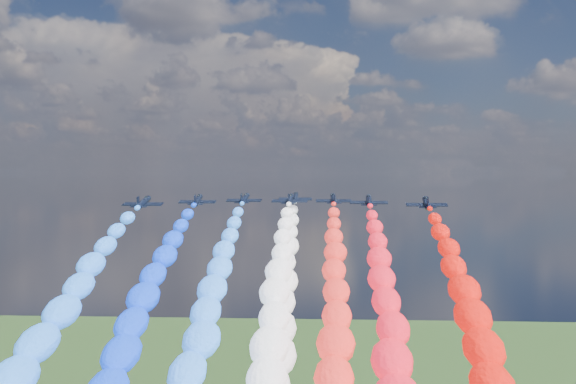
# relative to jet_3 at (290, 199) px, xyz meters

# --- Properties ---
(jet_0) EXTENTS (8.84, 12.05, 4.76)m
(jet_0) POSITION_rel_jet_3_xyz_m (-31.17, -19.06, 0.00)
(jet_0) COLOR black
(trail_0) EXTENTS (7.20, 100.72, 43.32)m
(trail_0) POSITION_rel_jet_3_xyz_m (-31.17, -70.68, -19.01)
(trail_0) COLOR #2977FA
(jet_1) EXTENTS (9.22, 12.32, 4.76)m
(jet_1) POSITION_rel_jet_3_xyz_m (-21.57, -6.24, 0.00)
(jet_1) COLOR black
(trail_1) EXTENTS (7.20, 100.72, 43.32)m
(trail_1) POSITION_rel_jet_3_xyz_m (-21.57, -57.85, -19.01)
(trail_1) COLOR #0D36DF
(jet_2) EXTENTS (9.40, 12.45, 4.76)m
(jet_2) POSITION_rel_jet_3_xyz_m (-11.53, 3.04, 0.00)
(jet_2) COLOR black
(trail_2) EXTENTS (7.20, 100.72, 43.32)m
(trail_2) POSITION_rel_jet_3_xyz_m (-11.53, -48.58, -19.01)
(trail_2) COLOR #2D79F7
(jet_3) EXTENTS (9.09, 12.23, 4.76)m
(jet_3) POSITION_rel_jet_3_xyz_m (0.00, 0.00, 0.00)
(jet_3) COLOR black
(trail_3) EXTENTS (7.20, 100.72, 43.32)m
(trail_3) POSITION_rel_jet_3_xyz_m (0.00, -51.62, -19.01)
(trail_3) COLOR white
(jet_4) EXTENTS (8.75, 11.98, 4.76)m
(jet_4) POSITION_rel_jet_3_xyz_m (0.76, 12.91, 0.00)
(jet_4) COLOR black
(trail_4) EXTENTS (7.20, 100.72, 43.32)m
(trail_4) POSITION_rel_jet_3_xyz_m (0.76, -38.71, -19.01)
(trail_4) COLOR silver
(jet_5) EXTENTS (9.07, 12.22, 4.76)m
(jet_5) POSITION_rel_jet_3_xyz_m (10.68, 1.41, 0.00)
(jet_5) COLOR black
(trail_5) EXTENTS (7.20, 100.72, 43.32)m
(trail_5) POSITION_rel_jet_3_xyz_m (10.68, -50.21, -19.01)
(trail_5) COLOR red
(jet_6) EXTENTS (9.27, 12.36, 4.76)m
(jet_6) POSITION_rel_jet_3_xyz_m (18.75, -7.70, 0.00)
(jet_6) COLOR black
(trail_6) EXTENTS (7.20, 100.72, 43.32)m
(trail_6) POSITION_rel_jet_3_xyz_m (18.75, -59.32, -19.01)
(trail_6) COLOR red
(jet_7) EXTENTS (9.52, 12.53, 4.76)m
(jet_7) POSITION_rel_jet_3_xyz_m (30.43, -18.76, 0.00)
(jet_7) COLOR black
(trail_7) EXTENTS (7.20, 100.72, 43.32)m
(trail_7) POSITION_rel_jet_3_xyz_m (30.43, -70.37, -19.01)
(trail_7) COLOR red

